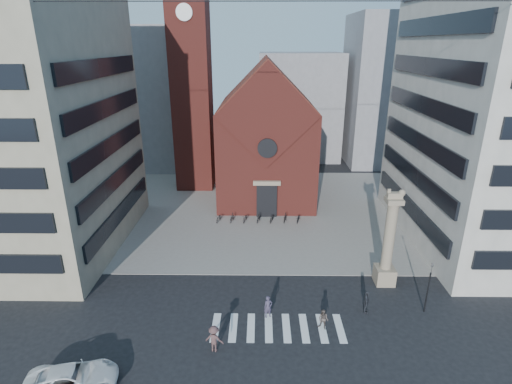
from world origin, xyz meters
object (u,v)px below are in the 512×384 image
(lion_column, at_px, (388,247))
(white_car, at_px, (72,379))
(pedestrian_1, at_px, (323,319))
(scooter_0, at_px, (219,218))
(traffic_light, at_px, (428,287))
(pedestrian_2, at_px, (366,302))
(pedestrian_0, at_px, (268,307))

(lion_column, xyz_separation_m, white_car, (-21.99, -11.61, -2.72))
(pedestrian_1, bearing_deg, scooter_0, 149.08)
(lion_column, distance_m, traffic_light, 4.62)
(pedestrian_2, bearing_deg, pedestrian_0, 106.92)
(lion_column, xyz_separation_m, scooter_0, (-15.58, 12.39, -2.97))
(traffic_light, xyz_separation_m, pedestrian_2, (-4.62, -0.13, -1.32))
(pedestrian_1, bearing_deg, lion_column, 76.36)
(pedestrian_0, bearing_deg, traffic_light, -15.99)
(traffic_light, relative_size, scooter_0, 2.60)
(white_car, bearing_deg, pedestrian_2, -80.07)
(pedestrian_2, bearing_deg, traffic_light, -76.23)
(traffic_light, xyz_separation_m, pedestrian_1, (-8.15, -2.02, -1.49))
(traffic_light, relative_size, white_car, 0.81)
(lion_column, xyz_separation_m, traffic_light, (1.99, -4.00, -1.17))
(traffic_light, bearing_deg, pedestrian_0, -176.43)
(lion_column, distance_m, pedestrian_2, 5.49)
(scooter_0, bearing_deg, white_car, -92.27)
(white_car, distance_m, pedestrian_0, 13.69)
(traffic_light, relative_size, pedestrian_0, 2.40)
(traffic_light, distance_m, white_car, 25.21)
(pedestrian_2, relative_size, scooter_0, 1.17)
(pedestrian_2, distance_m, scooter_0, 21.00)
(white_car, xyz_separation_m, pedestrian_0, (11.86, 6.85, 0.16))
(lion_column, height_order, scooter_0, lion_column)
(pedestrian_0, relative_size, pedestrian_1, 1.13)
(pedestrian_2, height_order, scooter_0, pedestrian_2)
(traffic_light, relative_size, pedestrian_1, 2.71)
(white_car, xyz_separation_m, pedestrian_2, (19.36, 7.48, 0.23))
(white_car, xyz_separation_m, pedestrian_1, (15.83, 5.58, 0.06))
(pedestrian_0, xyz_separation_m, scooter_0, (-5.44, 17.15, -0.41))
(lion_column, distance_m, white_car, 25.02)
(pedestrian_1, height_order, scooter_0, pedestrian_1)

